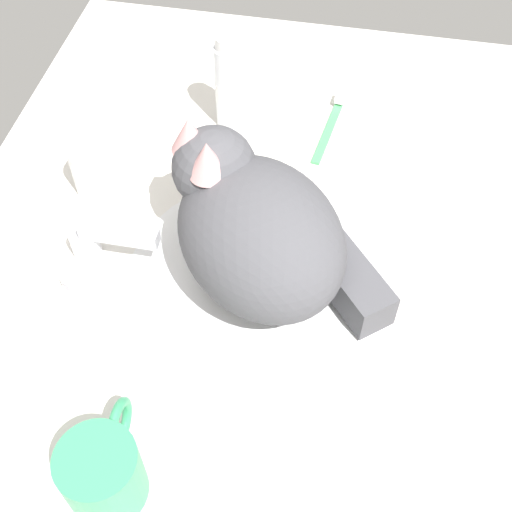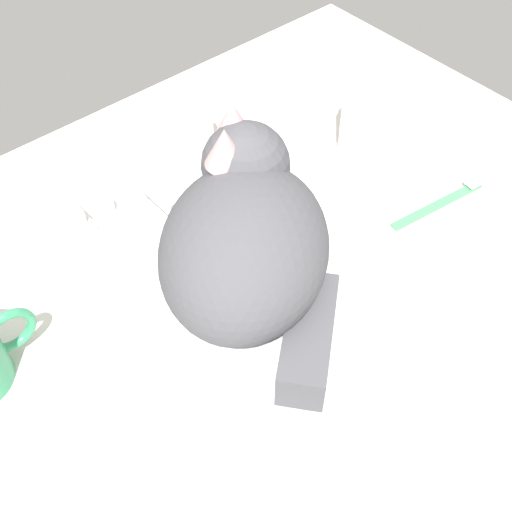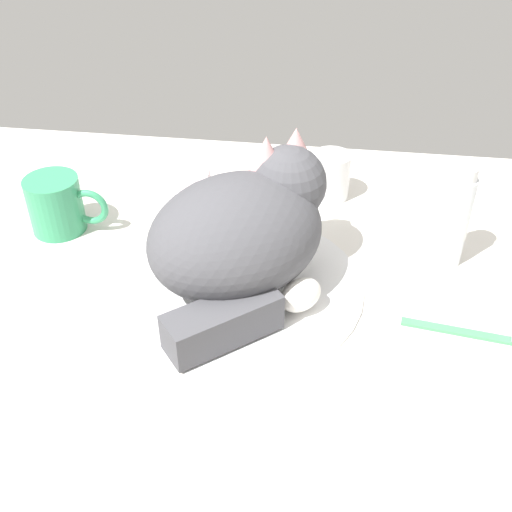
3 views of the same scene
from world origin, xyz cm
name	(u,v)px [view 3 (image 3 of 3)]	position (x,y,z in cm)	size (l,w,h in cm)	color
ground_plane	(238,296)	(0.00, 0.00, -1.50)	(110.00, 82.50, 3.00)	silver
sink_basin	(237,285)	(0.00, 0.00, 0.40)	(32.99, 32.99, 0.80)	white
faucet	(258,189)	(0.00, 20.60, 2.64)	(12.89, 11.56, 5.82)	silver
cat	(245,231)	(1.02, 0.63, 8.73)	(28.98, 30.67, 17.98)	#4C4C51
coffee_mug	(57,205)	(-27.95, 9.94, 4.18)	(11.87, 7.83, 8.36)	#389966
rinse_cup	(331,176)	(11.00, 24.51, 3.69)	(6.04, 6.04, 7.39)	white
soap_dish	(187,188)	(-11.94, 22.98, 0.60)	(9.00, 6.40, 1.20)	white
soap_bar	(186,178)	(-11.94, 22.98, 2.32)	(7.30, 4.64, 2.24)	silver
toothpaste_bottle	(453,219)	(27.54, 9.59, 6.92)	(4.26, 4.26, 14.81)	white
toothbrush	(473,332)	(29.37, -5.08, 0.52)	(14.98, 3.38, 1.60)	#4CB266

